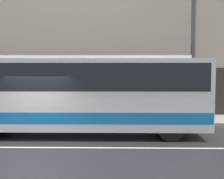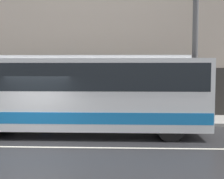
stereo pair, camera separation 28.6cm
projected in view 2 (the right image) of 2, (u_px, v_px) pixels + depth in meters
name	position (u px, v px, depth m)	size (l,w,h in m)	color
ground_plane	(31.00, 147.00, 11.10)	(60.00, 60.00, 0.00)	#262628
sidewalk	(61.00, 119.00, 16.42)	(60.00, 2.69, 0.17)	gray
building_facade	(65.00, 18.00, 17.50)	(60.00, 0.35, 11.64)	#B7A899
lane_stripe	(31.00, 147.00, 11.10)	(54.00, 0.14, 0.01)	beige
transit_bus	(69.00, 91.00, 13.09)	(11.44, 2.62, 3.31)	white
utility_pole_near	(195.00, 42.00, 15.19)	(0.28, 0.28, 7.80)	#4C4C4F
pedestrian_waiting	(44.00, 100.00, 17.25)	(0.36, 0.36, 1.78)	navy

